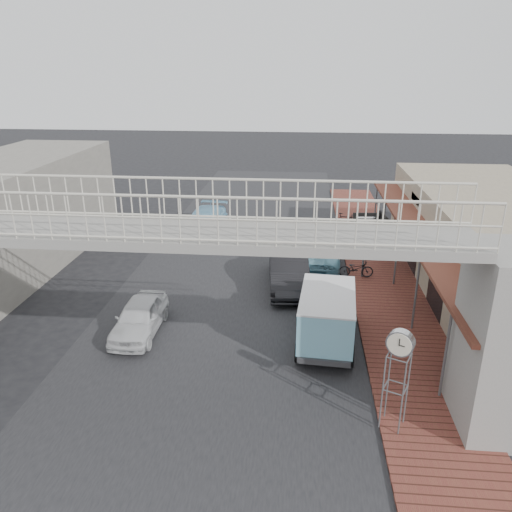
% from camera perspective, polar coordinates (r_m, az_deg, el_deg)
% --- Properties ---
extents(ground, '(120.00, 120.00, 0.00)m').
position_cam_1_polar(ground, '(18.15, -4.08, -9.05)').
color(ground, black).
rests_on(ground, ground).
extents(road_strip, '(10.00, 60.00, 0.01)m').
position_cam_1_polar(road_strip, '(18.15, -4.08, -9.04)').
color(road_strip, black).
rests_on(road_strip, ground).
extents(sidewalk, '(3.00, 40.00, 0.10)m').
position_cam_1_polar(sidewalk, '(20.93, 15.22, -5.37)').
color(sidewalk, brown).
rests_on(sidewalk, ground).
extents(shophouse_row, '(7.20, 18.00, 4.00)m').
position_cam_1_polar(shophouse_row, '(22.33, 26.64, 0.21)').
color(shophouse_row, gray).
rests_on(shophouse_row, ground).
extents(footbridge, '(16.40, 2.40, 6.34)m').
position_cam_1_polar(footbridge, '(13.20, -7.17, -5.67)').
color(footbridge, gray).
rests_on(footbridge, ground).
extents(building_far_left, '(5.00, 14.00, 5.00)m').
position_cam_1_polar(building_far_left, '(26.33, -26.42, 4.27)').
color(building_far_left, gray).
rests_on(building_far_left, ground).
extents(white_hatchback, '(1.46, 3.61, 1.23)m').
position_cam_1_polar(white_hatchback, '(18.50, -13.19, -6.82)').
color(white_hatchback, silver).
rests_on(white_hatchback, ground).
extents(dark_sedan, '(2.01, 4.81, 1.55)m').
position_cam_1_polar(dark_sedan, '(21.63, 3.76, -1.65)').
color(dark_sedan, black).
rests_on(dark_sedan, ground).
extents(angkot_curb, '(2.64, 5.30, 1.44)m').
position_cam_1_polar(angkot_curb, '(24.36, 6.70, 0.74)').
color(angkot_curb, '#7ABED4').
rests_on(angkot_curb, ground).
extents(angkot_far, '(2.36, 4.90, 1.38)m').
position_cam_1_polar(angkot_far, '(28.99, -5.88, 3.99)').
color(angkot_far, '#78B0D0').
rests_on(angkot_far, ground).
extents(angkot_van, '(2.14, 4.17, 1.98)m').
position_cam_1_polar(angkot_van, '(17.24, 8.15, -6.20)').
color(angkot_van, black).
rests_on(angkot_van, ground).
extents(motorcycle_near, '(1.58, 0.61, 0.82)m').
position_cam_1_polar(motorcycle_near, '(22.93, 11.36, -1.41)').
color(motorcycle_near, black).
rests_on(motorcycle_near, sidewalk).
extents(motorcycle_far, '(1.80, 0.88, 1.04)m').
position_cam_1_polar(motorcycle_far, '(29.32, 10.11, 3.83)').
color(motorcycle_far, black).
rests_on(motorcycle_far, sidewalk).
extents(street_clock, '(0.73, 0.72, 2.85)m').
position_cam_1_polar(street_clock, '(13.15, 16.14, -10.02)').
color(street_clock, '#59595B').
rests_on(street_clock, sidewalk).
extents(arrow_sign, '(1.82, 1.16, 3.11)m').
position_cam_1_polar(arrow_sign, '(22.50, 14.42, 3.58)').
color(arrow_sign, '#59595B').
rests_on(arrow_sign, sidewalk).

